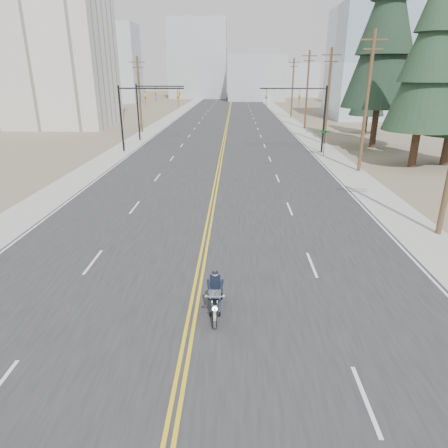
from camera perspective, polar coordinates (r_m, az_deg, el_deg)
name	(u,v)px	position (r m, az deg, el deg)	size (l,w,h in m)	color
ground_plane	(193,313)	(14.83, -4.50, -12.53)	(400.00, 400.00, 0.00)	#776D56
road	(228,117)	(82.75, 0.62, 14.99)	(20.00, 200.00, 0.01)	#303033
sidewalk_left	(171,117)	(83.75, -7.55, 14.89)	(3.00, 200.00, 0.01)	#A5A5A0
sidewalk_right	(286,118)	(83.34, 8.82, 14.80)	(3.00, 200.00, 0.01)	#A5A5A0
traffic_mast_left	(139,106)	(45.67, -12.10, 16.21)	(7.10, 0.26, 7.00)	black
traffic_mast_right	(306,106)	(45.08, 11.66, 16.19)	(7.10, 0.26, 7.00)	black
traffic_mast_far	(151,101)	(53.54, -10.46, 16.83)	(6.10, 0.26, 7.00)	black
street_sign	(325,139)	(43.81, 14.19, 11.74)	(0.90, 0.06, 2.62)	black
utility_pole_b	(367,101)	(37.08, 19.72, 16.20)	(2.20, 0.30, 11.50)	brown
utility_pole_c	(328,95)	(51.59, 14.64, 17.35)	(2.20, 0.30, 11.00)	brown
utility_pole_d	(307,89)	(66.30, 11.81, 18.38)	(2.20, 0.30, 11.50)	brown
utility_pole_e	(293,87)	(83.11, 9.77, 18.70)	(2.20, 0.30, 11.00)	brown
utility_pole_left	(139,94)	(62.00, -11.99, 17.77)	(2.20, 0.30, 10.50)	brown
apartment_block	(45,26)	(73.84, -24.18, 24.35)	(18.00, 14.00, 30.00)	silver
glass_building	(397,64)	(87.83, 23.50, 20.28)	(24.00, 16.00, 20.00)	#9EB5CC
haze_bldg_a	(114,64)	(132.50, -15.41, 21.18)	(14.00, 12.00, 22.00)	#B7BCC6
haze_bldg_b	(256,78)	(137.50, 4.63, 20.09)	(18.00, 14.00, 14.00)	#ADB2B7
haze_bldg_c	(372,71)	(128.26, 20.36, 19.82)	(16.00, 12.00, 18.00)	#B7BCC6
haze_bldg_d	(198,60)	(153.02, -3.70, 22.40)	(20.00, 15.00, 26.00)	#ADB2B7
haze_bldg_e	(298,80)	(164.05, 10.49, 19.55)	(14.00, 14.00, 12.00)	#B7BCC6
haze_bldg_f	(84,75)	(151.37, -19.40, 19.49)	(12.00, 12.00, 16.00)	#ADB2B7
motorcyclist	(215,295)	(14.28, -1.27, -10.09)	(0.88, 2.06, 1.61)	black
conifer_near	(430,55)	(40.68, 27.34, 20.65)	(6.33, 6.33, 16.76)	#382619
conifer_tall	(388,25)	(50.67, 22.33, 24.81)	(8.16, 8.16, 22.67)	#382619
conifer_far	(370,79)	(62.23, 20.16, 18.85)	(4.86, 4.86, 13.01)	#382619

